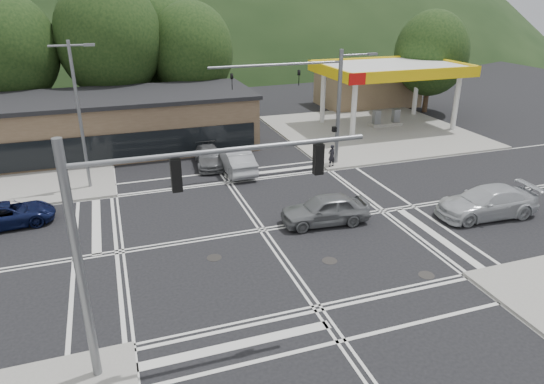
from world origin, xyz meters
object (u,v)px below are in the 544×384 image
object	(u,v)px
car_blue_west	(8,214)
car_northbound	(209,157)
pedestrian	(332,156)
car_queue_a	(236,160)
car_silver_east	(487,202)
car_queue_b	(218,132)
car_grey_center	(325,209)

from	to	relation	value
car_blue_west	car_northbound	size ratio (longest dim) A/B	1.02
pedestrian	car_queue_a	bearing A→B (deg)	-28.98
car_queue_a	car_silver_east	bearing A→B (deg)	133.75
car_blue_west	car_queue_b	bearing A→B (deg)	-55.60
car_grey_center	pedestrian	distance (m)	8.80
car_grey_center	car_silver_east	distance (m)	9.03
car_blue_west	car_queue_b	world-z (taller)	car_queue_b
car_queue_a	car_northbound	xyz separation A→B (m)	(-1.50, 1.80, -0.17)
pedestrian	car_queue_b	bearing A→B (deg)	-73.20
car_blue_west	pedestrian	size ratio (longest dim) A/B	2.94
car_queue_b	car_northbound	bearing A→B (deg)	64.48
car_silver_east	pedestrian	distance (m)	10.92
car_silver_east	car_queue_b	distance (m)	21.99
car_silver_east	pedestrian	xyz separation A→B (m)	(-4.72, 9.85, 0.11)
car_blue_west	car_queue_b	xyz separation A→B (m)	(14.08, 12.05, 0.04)
car_northbound	pedestrian	world-z (taller)	pedestrian
car_silver_east	pedestrian	world-z (taller)	pedestrian
car_grey_center	car_queue_b	bearing A→B (deg)	-169.48
car_grey_center	car_northbound	xyz separation A→B (m)	(-3.92, 11.15, -0.15)
car_blue_west	car_grey_center	distance (m)	16.76
car_northbound	car_silver_east	bearing A→B (deg)	-40.13
car_grey_center	car_queue_a	bearing A→B (deg)	-161.16
car_blue_west	car_queue_a	size ratio (longest dim) A/B	0.92
car_queue_b	pedestrian	xyz separation A→B (m)	(5.95, -9.38, 0.26)
car_silver_east	car_northbound	size ratio (longest dim) A/B	1.26
car_grey_center	car_northbound	size ratio (longest dim) A/B	1.05
car_queue_a	pedestrian	world-z (taller)	pedestrian
car_blue_west	car_queue_a	distance (m)	14.17
car_silver_east	car_northbound	distance (m)	18.34
car_silver_east	car_queue_b	bearing A→B (deg)	-146.95
car_grey_center	pedestrian	size ratio (longest dim) A/B	3.01
car_queue_b	pedestrian	distance (m)	11.11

